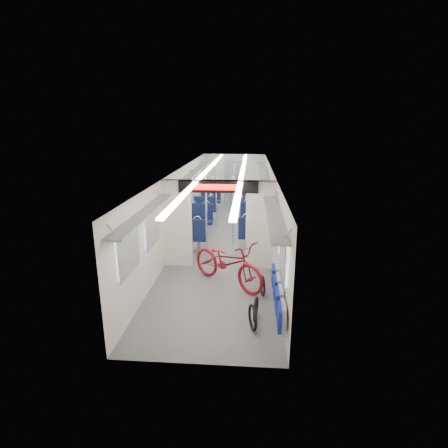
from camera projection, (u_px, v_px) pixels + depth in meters
name	position (u px, v px, depth m)	size (l,w,h in m)	color
carriage	(224.00, 198.00, 10.60)	(12.00, 12.02, 2.31)	#515456
bicycle	(228.00, 262.00, 8.11)	(0.74, 2.14, 1.12)	maroon
flip_bench	(278.00, 294.00, 6.55)	(0.12, 2.07, 0.48)	gray
bike_hoop_a	(253.00, 319.00, 6.39)	(0.49, 0.49, 0.05)	black
bike_hoop_b	(256.00, 311.00, 6.67)	(0.49, 0.49, 0.05)	black
bike_hoop_c	(263.00, 287.00, 7.66)	(0.47, 0.47, 0.05)	black
seat_bay_near_left	(195.00, 225.00, 11.15)	(0.93, 2.17, 1.13)	#0C1537
seat_bay_near_right	(254.00, 223.00, 11.33)	(0.94, 2.20, 1.14)	#0C1537
seat_bay_far_left	(208.00, 202.00, 14.48)	(0.89, 1.96, 1.06)	#0C1537
seat_bay_far_right	(253.00, 204.00, 14.17)	(0.90, 2.02, 1.08)	#0C1537
stanchion_near_left	(206.00, 219.00, 9.51)	(0.04, 0.04, 2.30)	silver
stanchion_near_right	(233.00, 217.00, 9.75)	(0.04, 0.04, 2.30)	silver
stanchion_far_left	(216.00, 197.00, 12.49)	(0.04, 0.04, 2.30)	silver
stanchion_far_right	(234.00, 197.00, 12.49)	(0.05, 0.05, 2.30)	silver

